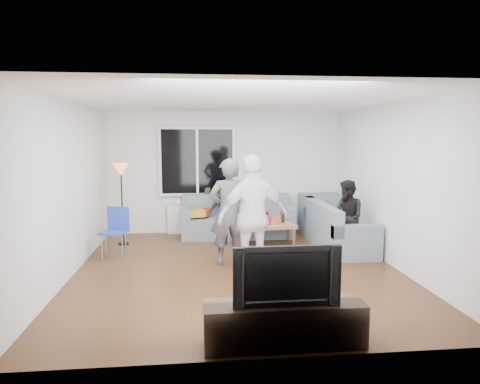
{
  "coord_description": "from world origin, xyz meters",
  "views": [
    {
      "loc": [
        -0.63,
        -6.51,
        2.08
      ],
      "look_at": [
        0.1,
        0.6,
        1.15
      ],
      "focal_mm": 32.19,
      "sensor_mm": 36.0,
      "label": 1
    }
  ],
  "objects": [
    {
      "name": "pitcher",
      "position": [
        0.71,
        1.48,
        0.49
      ],
      "size": [
        0.17,
        0.17,
        0.17
      ],
      "primitive_type": "cylinder",
      "color": "#9D1C3E",
      "rests_on": "coffee_table"
    },
    {
      "name": "bottle_b",
      "position": [
        0.6,
        1.4,
        0.53
      ],
      "size": [
        0.08,
        0.08,
        0.25
      ],
      "primitive_type": "cylinder",
      "color": "green",
      "rests_on": "coffee_table"
    },
    {
      "name": "coffee_table",
      "position": [
        0.69,
        1.52,
        0.2
      ],
      "size": [
        1.17,
        0.73,
        0.4
      ],
      "primitive_type": "cube",
      "rotation": [
        0.0,
        0.0,
        0.13
      ],
      "color": "#A88951",
      "rests_on": "floor"
    },
    {
      "name": "window_frame",
      "position": [
        -0.6,
        2.69,
        1.55
      ],
      "size": [
        1.62,
        0.06,
        1.47
      ],
      "primitive_type": "cube",
      "color": "white",
      "rests_on": "wall_back"
    },
    {
      "name": "floor_lamp",
      "position": [
        -2.05,
        1.82,
        0.78
      ],
      "size": [
        0.32,
        0.32,
        1.56
      ],
      "primitive_type": null,
      "color": "orange",
      "rests_on": "floor"
    },
    {
      "name": "spectator_right",
      "position": [
        2.02,
        0.73,
        0.66
      ],
      "size": [
        0.61,
        0.72,
        1.32
      ],
      "primitive_type": "imported",
      "rotation": [
        0.0,
        0.0,
        -1.39
      ],
      "color": "black",
      "rests_on": "floor"
    },
    {
      "name": "player_right",
      "position": [
        0.18,
        -0.44,
        0.91
      ],
      "size": [
        1.14,
        0.69,
        1.82
      ],
      "primitive_type": "imported",
      "rotation": [
        0.0,
        0.0,
        3.39
      ],
      "color": "silver",
      "rests_on": "floor"
    },
    {
      "name": "sofa_back_section",
      "position": [
        0.22,
        2.27,
        0.42
      ],
      "size": [
        2.3,
        0.85,
        0.85
      ],
      "primitive_type": null,
      "color": "slate",
      "rests_on": "floor"
    },
    {
      "name": "window_mullion",
      "position": [
        -0.6,
        2.64,
        1.55
      ],
      "size": [
        0.05,
        0.03,
        1.35
      ],
      "primitive_type": "cube",
      "color": "white",
      "rests_on": "window_frame"
    },
    {
      "name": "potted_plant",
      "position": [
        -0.43,
        2.62,
        0.81
      ],
      "size": [
        0.22,
        0.19,
        0.39
      ],
      "primitive_type": "imported",
      "rotation": [
        0.0,
        0.0,
        0.07
      ],
      "color": "#336227",
      "rests_on": "radiator"
    },
    {
      "name": "bottle_d",
      "position": [
        0.92,
        1.45,
        0.52
      ],
      "size": [
        0.07,
        0.07,
        0.24
      ],
      "primitive_type": "cylinder",
      "color": "#FF4A16",
      "rests_on": "coffee_table"
    },
    {
      "name": "cushion_red",
      "position": [
        -0.54,
        2.33,
        0.51
      ],
      "size": [
        0.43,
        0.4,
        0.13
      ],
      "primitive_type": "cube",
      "rotation": [
        0.0,
        0.0,
        -0.31
      ],
      "color": "maroon",
      "rests_on": "sofa_back_section"
    },
    {
      "name": "sofa_right_section",
      "position": [
        2.02,
        1.15,
        0.42
      ],
      "size": [
        2.0,
        0.85,
        0.85
      ],
      "primitive_type": null,
      "rotation": [
        0.0,
        0.0,
        1.57
      ],
      "color": "slate",
      "rests_on": "floor"
    },
    {
      "name": "ceiling",
      "position": [
        0.0,
        0.0,
        2.62
      ],
      "size": [
        5.0,
        5.5,
        0.04
      ],
      "primitive_type": "cube",
      "color": "white",
      "rests_on": "ground"
    },
    {
      "name": "spectator_back",
      "position": [
        -0.06,
        2.3,
        0.59
      ],
      "size": [
        0.82,
        0.55,
        1.18
      ],
      "primitive_type": "imported",
      "rotation": [
        0.0,
        0.0,
        -0.15
      ],
      "color": "black",
      "rests_on": "floor"
    },
    {
      "name": "television",
      "position": [
        0.22,
        -2.5,
        0.74
      ],
      "size": [
        1.05,
        0.14,
        0.6
      ],
      "primitive_type": "imported",
      "color": "black",
      "rests_on": "tv_console"
    },
    {
      "name": "wall_left",
      "position": [
        -2.52,
        0.0,
        1.3
      ],
      "size": [
        0.04,
        5.5,
        2.6
      ],
      "primitive_type": "cube",
      "color": "silver",
      "rests_on": "ground"
    },
    {
      "name": "window_glass",
      "position": [
        -0.6,
        2.65,
        1.55
      ],
      "size": [
        1.5,
        0.02,
        1.35
      ],
      "primitive_type": "cube",
      "color": "black",
      "rests_on": "window_frame"
    },
    {
      "name": "bottle_a",
      "position": [
        0.43,
        1.65,
        0.53
      ],
      "size": [
        0.07,
        0.07,
        0.25
      ],
      "primitive_type": "cylinder",
      "color": "orange",
      "rests_on": "coffee_table"
    },
    {
      "name": "tv_console",
      "position": [
        0.22,
        -2.5,
        0.22
      ],
      "size": [
        1.6,
        0.4,
        0.44
      ],
      "primitive_type": "cube",
      "color": "#302218",
      "rests_on": "floor"
    },
    {
      "name": "wall_right",
      "position": [
        2.52,
        0.0,
        1.3
      ],
      "size": [
        0.04,
        5.5,
        2.6
      ],
      "primitive_type": "cube",
      "color": "silver",
      "rests_on": "ground"
    },
    {
      "name": "wall_back",
      "position": [
        0.0,
        2.77,
        1.3
      ],
      "size": [
        5.0,
        0.04,
        2.6
      ],
      "primitive_type": "cube",
      "color": "silver",
      "rests_on": "ground"
    },
    {
      "name": "radiator",
      "position": [
        -0.6,
        2.65,
        0.31
      ],
      "size": [
        1.3,
        0.12,
        0.62
      ],
      "primitive_type": "cube",
      "color": "silver",
      "rests_on": "floor"
    },
    {
      "name": "side_chair",
      "position": [
        -2.05,
        0.89,
        0.43
      ],
      "size": [
        0.5,
        0.5,
        0.86
      ],
      "primitive_type": null,
      "rotation": [
        0.0,
        0.0,
        -0.32
      ],
      "color": "#2741AC",
      "rests_on": "floor"
    },
    {
      "name": "floor",
      "position": [
        0.0,
        0.0,
        -0.02
      ],
      "size": [
        5.0,
        5.5,
        0.04
      ],
      "primitive_type": "cube",
      "color": "#56351C",
      "rests_on": "ground"
    },
    {
      "name": "wall_front",
      "position": [
        0.0,
        -2.77,
        1.3
      ],
      "size": [
        5.0,
        0.04,
        2.6
      ],
      "primitive_type": "cube",
      "color": "silver",
      "rests_on": "ground"
    },
    {
      "name": "bottle_c",
      "position": [
        0.75,
        1.71,
        0.5
      ],
      "size": [
        0.07,
        0.07,
        0.2
      ],
      "primitive_type": "cylinder",
      "color": "black",
      "rests_on": "coffee_table"
    },
    {
      "name": "vase",
      "position": [
        -1.01,
        2.62,
        0.7
      ],
      "size": [
        0.15,
        0.15,
        0.16
      ],
      "primitive_type": "imported",
      "rotation": [
        0.0,
        0.0,
        -0.02
      ],
      "color": "white",
      "rests_on": "radiator"
    },
    {
      "name": "sofa_corner",
      "position": [
        2.03,
        2.27,
        0.42
      ],
      "size": [
        0.85,
        0.85,
        0.85
      ],
      "primitive_type": "cube",
      "color": "slate",
      "rests_on": "floor"
    },
    {
      "name": "player_left",
      "position": [
        -0.12,
        0.32,
        0.86
      ],
      "size": [
        0.67,
        0.48,
        1.73
      ],
      "primitive_type": "imported",
      "rotation": [
        0.0,
        0.0,
        3.25
      ],
      "color": "#4D4D52",
      "rests_on": "floor"
    },
    {
      "name": "bottle_e",
      "position": [
        1.05,
        1.62,
        0.51
      ],
      "size": [
        0.07,
        0.07,
        0.22
      ],
      "primitive_type": "cylinder",
      "color": "black",
      "rests_on": "coffee_table"
    },
    {
      "name": "cushion_yellow",
      "position": [
        -0.66,
        2.25,
        0.51
      ],
      "size": [
        0.45,
        0.41,
        0.14
      ],
      "primitive_type": "cube",
      "rotation": [
        0.0,
        0.0,
        0.28
      ],
      "color": "gold",
      "rests_on": "sofa_back_section"
    }
  ]
}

